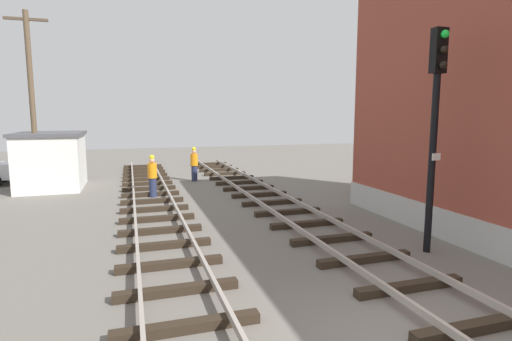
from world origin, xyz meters
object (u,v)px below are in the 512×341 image
signal_mast (435,116)px  control_hut (51,160)px  track_worker_foreground (194,164)px  track_worker_distant (152,176)px  utility_pole_far (32,99)px

signal_mast → control_hut: 17.38m
track_worker_foreground → control_hut: bearing=-179.1°
signal_mast → track_worker_distant: size_ratio=3.06×
track_worker_foreground → utility_pole_far: bearing=-174.4°
track_worker_distant → control_hut: bearing=141.6°
signal_mast → control_hut: (-11.10, 13.20, -2.19)m
control_hut → utility_pole_far: bearing=-129.2°
signal_mast → control_hut: size_ratio=1.51×
track_worker_distant → signal_mast: bearing=-55.8°
utility_pole_far → track_worker_foreground: bearing=5.6°
signal_mast → utility_pole_far: 17.13m
signal_mast → track_worker_distant: (-6.51, 9.57, -2.65)m
utility_pole_far → track_worker_foreground: (7.52, 0.74, -3.39)m
control_hut → track_worker_distant: 5.87m
track_worker_foreground → track_worker_distant: same height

